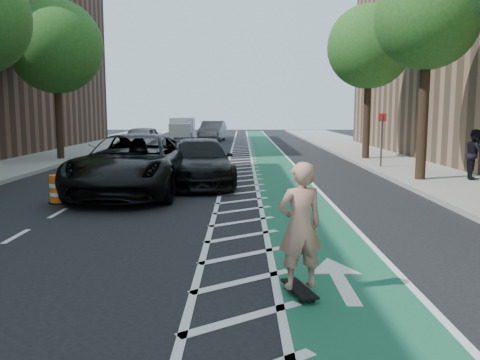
{
  "coord_description": "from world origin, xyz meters",
  "views": [
    {
      "loc": [
        1.5,
        -10.26,
        2.59
      ],
      "look_at": [
        1.45,
        0.65,
        1.1
      ],
      "focal_mm": 38.0,
      "sensor_mm": 36.0,
      "label": 1
    }
  ],
  "objects_px": {
    "suv_far": "(200,162)",
    "barrel_a": "(58,190)",
    "skateboarder": "(300,226)",
    "suv_near": "(134,164)"
  },
  "relations": [
    {
      "from": "suv_far",
      "to": "barrel_a",
      "type": "relative_size",
      "value": 6.82
    },
    {
      "from": "skateboarder",
      "to": "suv_near",
      "type": "distance_m",
      "value": 9.91
    },
    {
      "from": "skateboarder",
      "to": "suv_far",
      "type": "bearing_deg",
      "value": -93.49
    },
    {
      "from": "skateboarder",
      "to": "suv_far",
      "type": "xyz_separation_m",
      "value": [
        -2.3,
        10.87,
        -0.21
      ]
    },
    {
      "from": "suv_far",
      "to": "barrel_a",
      "type": "distance_m",
      "value": 5.21
    },
    {
      "from": "skateboarder",
      "to": "barrel_a",
      "type": "bearing_deg",
      "value": -65.73
    },
    {
      "from": "suv_near",
      "to": "barrel_a",
      "type": "relative_size",
      "value": 8.35
    },
    {
      "from": "skateboarder",
      "to": "barrel_a",
      "type": "distance_m",
      "value": 9.4
    },
    {
      "from": "skateboarder",
      "to": "barrel_a",
      "type": "height_order",
      "value": "skateboarder"
    },
    {
      "from": "suv_far",
      "to": "barrel_a",
      "type": "xyz_separation_m",
      "value": [
        -3.69,
        -3.65,
        -0.42
      ]
    }
  ]
}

